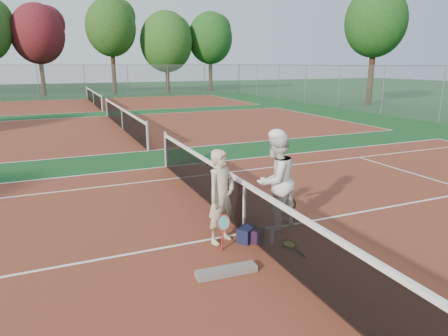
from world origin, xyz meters
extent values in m
plane|color=#103D19|center=(0.00, 0.00, 0.00)|extent=(130.00, 130.00, 0.00)
cube|color=maroon|center=(0.00, 0.00, 0.00)|extent=(23.77, 10.97, 0.01)
cube|color=maroon|center=(0.00, 13.50, 0.00)|extent=(23.77, 10.97, 0.01)
cube|color=maroon|center=(0.00, 27.00, 0.00)|extent=(23.77, 10.97, 0.01)
imported|color=#BFAF94|center=(-0.52, -0.13, 0.85)|extent=(0.73, 0.64, 1.69)
imported|color=white|center=(0.67, 0.04, 0.94)|extent=(1.10, 0.97, 1.88)
cube|color=black|center=(-0.11, -0.32, 0.14)|extent=(0.42, 0.39, 0.27)
cube|color=black|center=(0.02, -0.43, 0.12)|extent=(0.37, 0.35, 0.25)
cube|color=#66605C|center=(-0.91, -1.25, 0.05)|extent=(0.96, 0.27, 0.10)
cylinder|color=#C8E7FD|center=(0.27, -0.57, 0.15)|extent=(0.09, 0.09, 0.30)
cylinder|color=#382314|center=(-3.62, 37.84, 2.35)|extent=(0.44, 0.44, 4.70)
ellipsoid|color=#4F1118|center=(-3.62, 37.84, 5.88)|extent=(4.95, 4.95, 5.69)
cylinder|color=#382314|center=(3.24, 37.61, 2.67)|extent=(0.44, 0.44, 5.34)
ellipsoid|color=#1D4313|center=(3.24, 37.61, 6.68)|extent=(5.05, 5.05, 5.81)
cylinder|color=#382314|center=(9.01, 37.67, 2.16)|extent=(0.44, 0.44, 4.31)
ellipsoid|color=#1F4A15|center=(9.01, 37.67, 5.39)|extent=(5.62, 5.62, 6.46)
cylinder|color=#382314|center=(14.19, 37.86, 2.36)|extent=(0.44, 0.44, 4.72)
ellipsoid|color=#154313|center=(14.19, 37.86, 5.90)|extent=(5.00, 5.00, 5.76)
cylinder|color=#382314|center=(19.65, 18.11, 2.45)|extent=(0.44, 0.44, 4.90)
ellipsoid|color=#154112|center=(19.65, 18.11, 6.13)|extent=(4.52, 4.52, 5.20)
camera|label=1|loc=(-3.11, -6.26, 3.11)|focal=32.00mm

